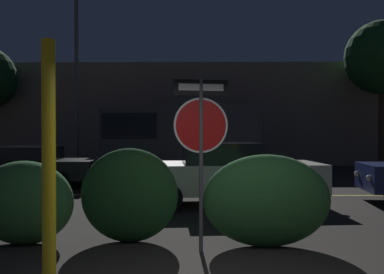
{
  "coord_description": "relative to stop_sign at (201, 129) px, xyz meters",
  "views": [
    {
      "loc": [
        -0.34,
        -4.37,
        1.76
      ],
      "look_at": [
        -0.48,
        5.4,
        1.63
      ],
      "focal_mm": 40.0,
      "sensor_mm": 36.0,
      "label": 1
    }
  ],
  "objects": [
    {
      "name": "yellow_pole_left",
      "position": [
        -1.64,
        -1.69,
        -0.43
      ],
      "size": [
        0.15,
        0.15,
        2.74
      ],
      "primitive_type": "cylinder",
      "color": "yellow",
      "rests_on": "ground_plane"
    },
    {
      "name": "hedge_bush_2",
      "position": [
        -1.13,
        0.51,
        -1.05
      ],
      "size": [
        1.54,
        0.71,
        1.49
      ],
      "primitive_type": "ellipsoid",
      "color": "#19421E",
      "rests_on": "ground_plane"
    },
    {
      "name": "stop_sign",
      "position": [
        0.0,
        0.0,
        0.0
      ],
      "size": [
        0.8,
        0.19,
        2.56
      ],
      "rotation": [
        0.0,
        0.0,
        0.21
      ],
      "color": "#4C4C51",
      "rests_on": "ground_plane"
    },
    {
      "name": "delivery_truck",
      "position": [
        -0.87,
        10.79,
        -0.2
      ],
      "size": [
        6.16,
        2.6,
        2.79
      ],
      "rotation": [
        0.0,
        0.0,
        1.54
      ],
      "color": "#2D2D33",
      "rests_on": "ground_plane"
    },
    {
      "name": "hedge_bush_3",
      "position": [
        1.0,
        0.27,
        -1.09
      ],
      "size": [
        1.95,
        0.76,
        1.41
      ],
      "primitive_type": "ellipsoid",
      "color": "#285B2D",
      "rests_on": "ground_plane"
    },
    {
      "name": "building_backdrop",
      "position": [
        -0.78,
        17.52,
        0.87
      ],
      "size": [
        24.82,
        3.7,
        5.33
      ],
      "primitive_type": "cube",
      "color": "#7A6B5B",
      "rests_on": "ground_plane"
    },
    {
      "name": "road_center_stripe",
      "position": [
        0.3,
        5.52,
        -1.79
      ],
      "size": [
        34.89,
        0.12,
        0.01
      ],
      "primitive_type": "cube",
      "color": "gold",
      "rests_on": "ground_plane"
    },
    {
      "name": "hedge_bush_1",
      "position": [
        -2.75,
        0.35,
        -1.15
      ],
      "size": [
        1.54,
        0.86,
        1.3
      ],
      "primitive_type": "ellipsoid",
      "color": "#2D6633",
      "rests_on": "ground_plane"
    },
    {
      "name": "passing_car_2",
      "position": [
        0.62,
        4.12,
        -1.05
      ],
      "size": [
        4.73,
        2.25,
        1.48
      ],
      "rotation": [
        0.0,
        0.0,
        -1.49
      ],
      "color": "silver",
      "rests_on": "ground_plane"
    },
    {
      "name": "street_lamp",
      "position": [
        -4.96,
        11.01,
        4.06
      ],
      "size": [
        0.56,
        0.56,
        8.37
      ],
      "color": "#4C4C51",
      "rests_on": "ground_plane"
    },
    {
      "name": "passing_car_1",
      "position": [
        -5.47,
        7.05,
        -1.13
      ],
      "size": [
        4.62,
        2.05,
        1.29
      ],
      "rotation": [
        0.0,
        0.0,
        1.59
      ],
      "color": "black",
      "rests_on": "ground_plane"
    },
    {
      "name": "tree_1",
      "position": [
        8.55,
        13.81,
        3.39
      ],
      "size": [
        3.45,
        3.45,
        6.94
      ],
      "color": "#422D1E",
      "rests_on": "ground_plane"
    }
  ]
}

